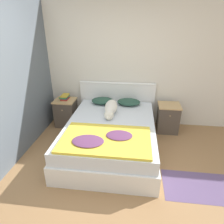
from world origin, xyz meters
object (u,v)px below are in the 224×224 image
object	(u,v)px
nightstand_left	(66,112)
dog	(111,108)
bed	(111,136)
book_stack	(65,97)
pillow_right	(129,102)
nightstand_right	(168,118)
pillow_left	(103,101)

from	to	relation	value
nightstand_left	dog	world-z (taller)	dog
bed	nightstand_left	world-z (taller)	nightstand_left
nightstand_left	book_stack	distance (m)	0.35
pillow_right	nightstand_left	bearing A→B (deg)	-178.58
nightstand_right	book_stack	world-z (taller)	book_stack
dog	pillow_right	bearing A→B (deg)	55.34
pillow_left	bed	bearing A→B (deg)	-71.79
dog	book_stack	world-z (taller)	dog
nightstand_right	dog	size ratio (longest dim) A/B	0.75
nightstand_left	bed	bearing A→B (deg)	-36.01
bed	pillow_right	distance (m)	0.93
pillow_right	book_stack	distance (m)	1.37
nightstand_left	pillow_right	bearing A→B (deg)	1.42
bed	nightstand_left	distance (m)	1.35
bed	pillow_left	size ratio (longest dim) A/B	4.41
nightstand_right	pillow_right	bearing A→B (deg)	177.64
bed	dog	xyz separation A→B (m)	(-0.04, 0.37, 0.37)
nightstand_left	nightstand_right	xyz separation A→B (m)	(2.18, 0.00, 0.00)
bed	nightstand_right	bearing A→B (deg)	36.01
dog	nightstand_left	bearing A→B (deg)	158.12
nightstand_left	pillow_right	xyz separation A→B (m)	(1.36, 0.03, 0.30)
pillow_left	pillow_right	xyz separation A→B (m)	(0.54, 0.00, 0.00)
book_stack	nightstand_left	bearing A→B (deg)	-85.88
nightstand_right	dog	world-z (taller)	dog
nightstand_left	book_stack	bearing A→B (deg)	94.12
nightstand_left	book_stack	xyz separation A→B (m)	(-0.00, 0.03, 0.35)
nightstand_right	bed	bearing A→B (deg)	-143.99
bed	pillow_right	bearing A→B (deg)	71.79
dog	pillow_left	bearing A→B (deg)	116.78
pillow_right	dog	bearing A→B (deg)	-124.66
pillow_right	book_stack	bearing A→B (deg)	-179.90
pillow_right	book_stack	xyz separation A→B (m)	(-1.37, -0.00, 0.05)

